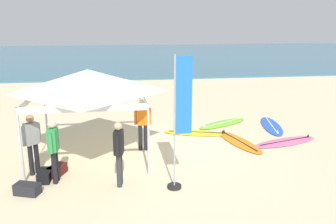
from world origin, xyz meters
TOP-DOWN VIEW (x-y plane):
  - ground_plane at (0.00, 0.00)m, footprint 80.00×80.00m
  - sea at (0.00, 32.31)m, footprint 80.00×36.00m
  - canopy_tent at (-2.49, 0.02)m, footprint 3.42×3.42m
  - surfboard_orange at (2.52, 0.58)m, footprint 1.27×2.62m
  - surfboard_yellow at (1.25, 1.77)m, footprint 2.52×1.27m
  - surfboard_pink at (4.13, 0.35)m, footprint 2.67×1.39m
  - surfboard_lime at (2.59, 2.84)m, footprint 2.52×1.83m
  - surfboard_blue at (4.45, 2.24)m, footprint 1.23×2.68m
  - person_orange at (-0.85, 0.34)m, footprint 0.55×0.24m
  - person_green at (-3.31, -1.70)m, footprint 0.25×0.55m
  - person_black at (-1.63, -2.13)m, footprint 0.28×0.54m
  - person_grey at (-3.98, -1.10)m, footprint 0.42×0.41m
  - banner_flag at (-0.15, -2.48)m, footprint 0.60×0.36m
  - gear_bag_near_tent at (-3.36, -1.26)m, footprint 0.53×0.68m
  - gear_bag_by_pole at (-3.62, -1.58)m, footprint 0.33×0.61m
  - gear_bag_on_sand at (-3.90, -2.32)m, footprint 0.67×0.50m

SIDE VIEW (x-z plane):
  - ground_plane at x=0.00m, z-range 0.00..0.00m
  - surfboard_blue at x=4.45m, z-range -0.06..0.13m
  - surfboard_pink at x=4.13m, z-range -0.06..0.13m
  - surfboard_orange at x=2.52m, z-range -0.06..0.13m
  - surfboard_lime at x=2.59m, z-range -0.06..0.13m
  - surfboard_yellow at x=1.25m, z-range -0.06..0.13m
  - sea at x=0.00m, z-range 0.00..0.10m
  - gear_bag_near_tent at x=-3.36m, z-range 0.00..0.28m
  - gear_bag_by_pole at x=-3.62m, z-range 0.00..0.28m
  - gear_bag_on_sand at x=-3.90m, z-range 0.00..0.28m
  - person_orange at x=-0.85m, z-range 0.13..1.84m
  - person_green at x=-3.31m, z-range 0.13..1.84m
  - person_black at x=-1.63m, z-range 0.13..1.84m
  - person_grey at x=-3.98m, z-range 0.13..1.84m
  - banner_flag at x=-0.15m, z-range -0.13..3.27m
  - canopy_tent at x=-2.49m, z-range 1.01..3.76m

